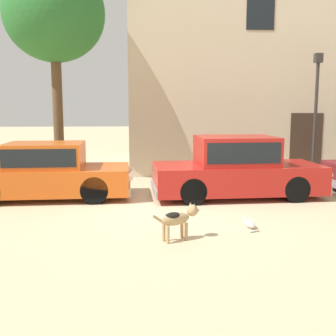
# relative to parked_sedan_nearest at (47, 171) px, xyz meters

# --- Properties ---
(ground_plane) EXTENTS (80.00, 80.00, 0.00)m
(ground_plane) POSITION_rel_parked_sedan_nearest_xyz_m (2.92, -1.23, -0.69)
(ground_plane) COLOR #CCB78E
(parked_sedan_nearest) EXTENTS (4.30, 1.86, 1.41)m
(parked_sedan_nearest) POSITION_rel_parked_sedan_nearest_xyz_m (0.00, 0.00, 0.00)
(parked_sedan_nearest) COLOR #D15619
(parked_sedan_nearest) RESTS_ON ground_plane
(parked_sedan_second) EXTENTS (4.46, 1.97, 1.56)m
(parked_sedan_second) POSITION_rel_parked_sedan_nearest_xyz_m (4.83, -0.13, 0.07)
(parked_sedan_second) COLOR #AD1E19
(parked_sedan_second) RESTS_ON ground_plane
(stray_dog_spotted) EXTENTS (0.90, 0.49, 0.63)m
(stray_dog_spotted) POSITION_rel_parked_sedan_nearest_xyz_m (3.04, -3.54, -0.29)
(stray_dog_spotted) COLOR tan
(stray_dog_spotted) RESTS_ON ground_plane
(stray_cat) EXTENTS (0.23, 0.60, 0.16)m
(stray_cat) POSITION_rel_parked_sedan_nearest_xyz_m (4.46, -2.88, -0.62)
(stray_cat) COLOR beige
(stray_cat) RESTS_ON ground_plane
(street_lamp) EXTENTS (0.22, 0.22, 3.93)m
(street_lamp) POSITION_rel_parked_sedan_nearest_xyz_m (7.84, 2.17, 1.81)
(street_lamp) COLOR #2D2B28
(street_lamp) RESTS_ON ground_plane
(acacia_tree_left) EXTENTS (3.12, 2.81, 6.63)m
(acacia_tree_left) POSITION_rel_parked_sedan_nearest_xyz_m (-0.24, 2.93, 4.41)
(acacia_tree_left) COLOR brown
(acacia_tree_left) RESTS_ON ground_plane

